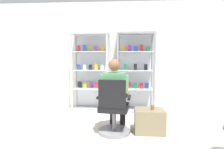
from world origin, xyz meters
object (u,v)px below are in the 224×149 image
at_px(display_cabinet_left, 91,71).
at_px(office_chair, 114,112).
at_px(storage_crate, 149,121).
at_px(tea_glass, 153,107).
at_px(display_cabinet_right, 135,71).
at_px(seated_shopkeeper, 115,92).

distance_m(display_cabinet_left, office_chair, 1.79).
height_order(storage_crate, tea_glass, tea_glass).
distance_m(display_cabinet_right, storage_crate, 1.63).
distance_m(display_cabinet_right, seated_shopkeeper, 1.48).
relative_size(display_cabinet_right, storage_crate, 3.68).
bearing_deg(office_chair, seated_shopkeeper, 84.09).
xyz_separation_m(display_cabinet_left, seated_shopkeeper, (0.68, -1.40, -0.25)).
distance_m(office_chair, storage_crate, 0.66).
bearing_deg(seated_shopkeeper, office_chair, -95.91).
bearing_deg(tea_glass, storage_crate, 149.27).
bearing_deg(display_cabinet_right, storage_crate, -82.61).
relative_size(office_chair, storage_crate, 1.86).
distance_m(seated_shopkeeper, tea_glass, 0.70).
bearing_deg(display_cabinet_right, office_chair, -105.63).
relative_size(office_chair, tea_glass, 11.93).
height_order(office_chair, tea_glass, office_chair).
relative_size(seated_shopkeeper, storage_crate, 2.50).
bearing_deg(storage_crate, tea_glass, -30.73).
bearing_deg(office_chair, tea_glass, 8.97).
bearing_deg(office_chair, display_cabinet_right, 74.37).
distance_m(display_cabinet_right, office_chair, 1.72).
relative_size(display_cabinet_left, tea_glass, 23.61).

